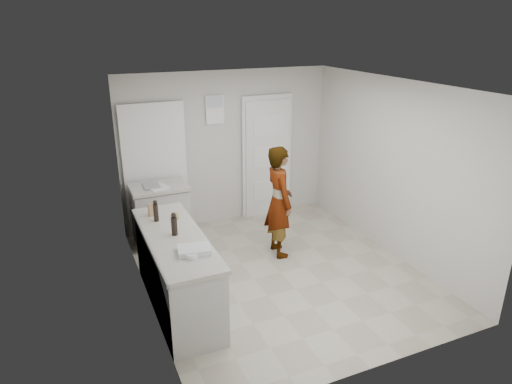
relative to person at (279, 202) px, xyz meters
name	(u,v)px	position (x,y,z in m)	size (l,w,h in m)	color
ground	(280,272)	(-0.23, -0.53, -0.81)	(4.00, 4.00, 0.00)	#A49B89
room_shell	(219,163)	(-0.40, 1.43, 0.22)	(4.00, 4.00, 4.00)	#B7B4AD
main_counter	(177,274)	(-1.68, -0.73, -0.38)	(0.64, 1.96, 0.93)	silver
side_counter	(161,216)	(-1.48, 1.02, -0.38)	(0.84, 0.61, 0.93)	silver
person	(279,202)	(0.00, 0.00, 0.00)	(0.59, 0.39, 1.62)	silver
cake_mix_box	(152,209)	(-1.79, -0.05, 0.20)	(0.10, 0.05, 0.17)	#8D6346
spice_jar	(176,216)	(-1.54, -0.29, 0.16)	(0.06, 0.06, 0.09)	tan
oil_cruet_a	(174,224)	(-1.67, -0.70, 0.25)	(0.07, 0.07, 0.28)	black
oil_cruet_b	(156,211)	(-1.78, -0.23, 0.25)	(0.06, 0.06, 0.27)	black
baking_dish	(194,250)	(-1.59, -1.20, 0.14)	(0.37, 0.29, 0.06)	silver
egg_bowl	(192,256)	(-1.64, -1.30, 0.14)	(0.13, 0.13, 0.05)	silver
papers	(156,187)	(-1.52, 0.97, 0.12)	(0.27, 0.35, 0.01)	white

